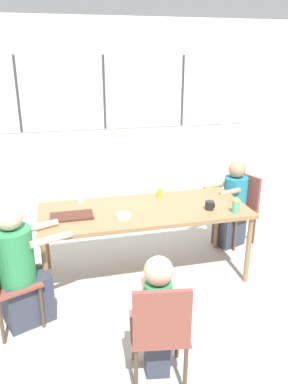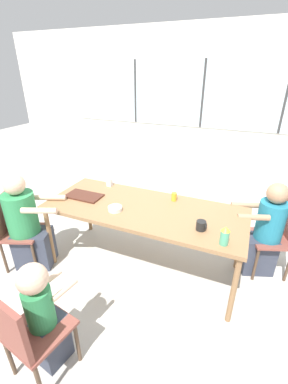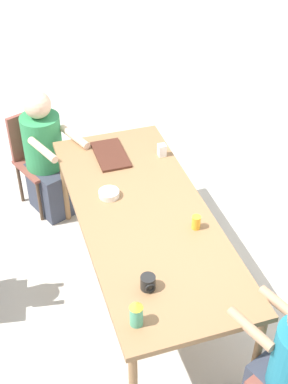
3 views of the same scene
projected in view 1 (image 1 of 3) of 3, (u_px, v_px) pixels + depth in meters
ground_plane at (144, 274)px, 4.07m from camera, size 16.00×16.00×0.00m
wall_back_with_windows at (104, 110)px, 6.00m from camera, size 8.40×0.08×2.80m
dining_table at (144, 214)px, 3.82m from camera, size 2.10×0.86×0.77m
chair_for_woman_green_shirt at (242, 203)px, 4.66m from camera, size 0.51×0.51×0.86m
chair_for_man_blue_shirt at (0, 277)px, 3.09m from camera, size 0.52×0.52×0.86m
chair_for_toddler at (160, 327)px, 2.52m from camera, size 0.46×0.46×0.86m
person_woman_green_shirt at (232, 207)px, 4.57m from camera, size 0.57×0.44×1.08m
person_man_blue_shirt at (20, 271)px, 3.18m from camera, size 0.67×0.52×1.13m
person_toddler at (158, 315)px, 2.67m from camera, size 0.25×0.39×0.97m
food_tray_dark at (72, 216)px, 3.60m from camera, size 0.41×0.23×0.02m
coffee_mug at (210, 205)px, 3.77m from camera, size 0.09×0.09×0.09m
sippy_cup at (236, 204)px, 3.68m from camera, size 0.08×0.08×0.17m
juice_glass at (159, 193)px, 4.09m from camera, size 0.06×0.06×0.09m
milk_carton_small at (80, 198)px, 3.96m from camera, size 0.06×0.06×0.10m
bowl_white_shallow at (123, 216)px, 3.58m from camera, size 0.14×0.14×0.04m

